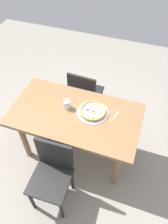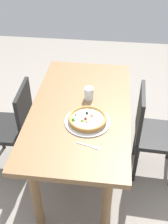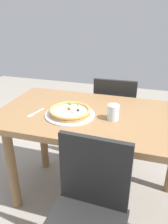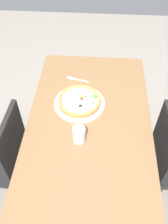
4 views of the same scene
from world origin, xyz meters
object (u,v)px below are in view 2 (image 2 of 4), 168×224
chair_near (14,125)px  chair_far (151,131)px  fork (90,146)px  dining_table (81,117)px  pizza (88,119)px  plate (88,121)px  drinking_glass (89,94)px

chair_near → chair_far: 1.22m
chair_far → fork: 0.77m
dining_table → chair_near: size_ratio=1.62×
pizza → plate: bearing=93.3°
pizza → fork: (0.25, 0.05, -0.03)m
chair_far → pizza: (0.28, -0.53, 0.32)m
chair_near → dining_table: bearing=-94.9°
chair_near → plate: (0.21, 0.68, 0.29)m
fork → drinking_glass: drinking_glass is taller
chair_near → pizza: chair_near is taller
plate → chair_near: bearing=-107.2°
drinking_glass → dining_table: bearing=-24.8°
chair_near → pizza: (0.21, 0.68, 0.32)m
dining_table → fork: 0.46m
chair_far → pizza: bearing=-60.0°
chair_near → drinking_glass: bearing=-84.7°
dining_table → chair_far: size_ratio=1.62×
chair_near → chair_far: (-0.07, 1.22, 0.00)m
chair_near → drinking_glass: chair_near is taller
dining_table → chair_near: chair_near is taller
plate → pizza: (0.00, -0.00, 0.03)m
dining_table → plate: bearing=22.6°
plate → drinking_glass: size_ratio=3.30×
drinking_glass → plate: bearing=4.2°
dining_table → plate: (0.18, 0.08, 0.12)m
dining_table → chair_near: bearing=-92.9°
dining_table → chair_far: chair_far is taller
fork → drinking_glass: size_ratio=1.57×
dining_table → fork: size_ratio=8.76×
fork → drinking_glass: 0.55m
chair_near → plate: size_ratio=2.57×
plate → fork: size_ratio=2.10×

